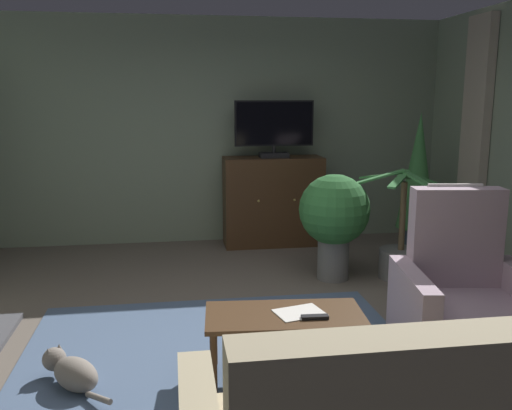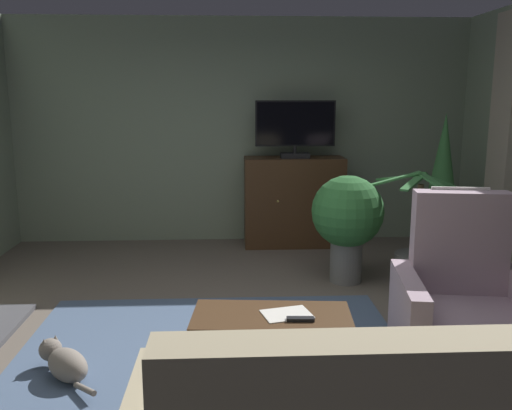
# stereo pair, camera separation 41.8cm
# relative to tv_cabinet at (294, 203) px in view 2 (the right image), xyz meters

# --- Properties ---
(ground_plane) EXTENTS (6.18, 6.51, 0.04)m
(ground_plane) POSITION_rel_tv_cabinet_xyz_m (-0.62, -2.65, -0.54)
(ground_plane) COLOR #665B51
(wall_back) EXTENTS (6.18, 0.10, 2.74)m
(wall_back) POSITION_rel_tv_cabinet_xyz_m (-0.62, 0.35, 0.85)
(wall_back) COLOR gray
(wall_back) RESTS_ON ground_plane
(curtain_panel_far) EXTENTS (0.10, 0.44, 2.30)m
(curtain_panel_far) POSITION_rel_tv_cabinet_xyz_m (2.11, -0.83, 0.99)
(curtain_panel_far) COLOR #B2A393
(rug_central) EXTENTS (2.77, 1.84, 0.01)m
(rug_central) POSITION_rel_tv_cabinet_xyz_m (-0.91, -2.73, -0.51)
(rug_central) COLOR slate
(rug_central) RESTS_ON ground_plane
(tv_cabinet) EXTENTS (1.19, 0.49, 1.08)m
(tv_cabinet) POSITION_rel_tv_cabinet_xyz_m (0.00, 0.00, 0.00)
(tv_cabinet) COLOR black
(tv_cabinet) RESTS_ON ground_plane
(television) EXTENTS (0.94, 0.20, 0.67)m
(television) POSITION_rel_tv_cabinet_xyz_m (0.00, -0.05, 0.92)
(television) COLOR black
(television) RESTS_ON tv_cabinet
(coffee_table) EXTENTS (1.05, 0.57, 0.44)m
(coffee_table) POSITION_rel_tv_cabinet_xyz_m (-0.52, -3.26, -0.13)
(coffee_table) COLOR #4C331E
(coffee_table) RESTS_ON ground_plane
(tv_remote) EXTENTS (0.17, 0.06, 0.02)m
(tv_remote) POSITION_rel_tv_cabinet_xyz_m (-0.35, -3.37, -0.06)
(tv_remote) COLOR black
(tv_remote) RESTS_ON coffee_table
(folded_newspaper) EXTENTS (0.34, 0.29, 0.01)m
(folded_newspaper) POSITION_rel_tv_cabinet_xyz_m (-0.43, -3.26, -0.07)
(folded_newspaper) COLOR silver
(folded_newspaper) RESTS_ON coffee_table
(armchair_in_far_corner) EXTENTS (1.04, 0.99, 1.17)m
(armchair_in_far_corner) POSITION_rel_tv_cabinet_xyz_m (0.81, -3.09, -0.17)
(armchair_in_far_corner) COLOR #AD93A3
(armchair_in_far_corner) RESTS_ON ground_plane
(potted_plant_tall_palm_by_window) EXTENTS (0.45, 0.45, 1.62)m
(potted_plant_tall_palm_by_window) POSITION_rel_tv_cabinet_xyz_m (1.62, -0.51, 0.36)
(potted_plant_tall_palm_by_window) COLOR #3D4C5B
(potted_plant_tall_palm_by_window) RESTS_ON ground_plane
(potted_plant_leafy_by_curtain) EXTENTS (0.70, 0.70, 1.06)m
(potted_plant_leafy_by_curtain) POSITION_rel_tv_cabinet_xyz_m (0.36, -1.39, 0.14)
(potted_plant_leafy_by_curtain) COLOR slate
(potted_plant_leafy_by_curtain) RESTS_ON ground_plane
(potted_plant_small_fern_corner) EXTENTS (0.85, 0.83, 1.11)m
(potted_plant_small_fern_corner) POSITION_rel_tv_cabinet_xyz_m (1.03, -1.46, -0.29)
(potted_plant_small_fern_corner) COLOR slate
(potted_plant_small_fern_corner) RESTS_ON ground_plane
(cat) EXTENTS (0.49, 0.57, 0.22)m
(cat) POSITION_rel_tv_cabinet_xyz_m (-1.87, -3.17, -0.41)
(cat) COLOR gray
(cat) RESTS_ON ground_plane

